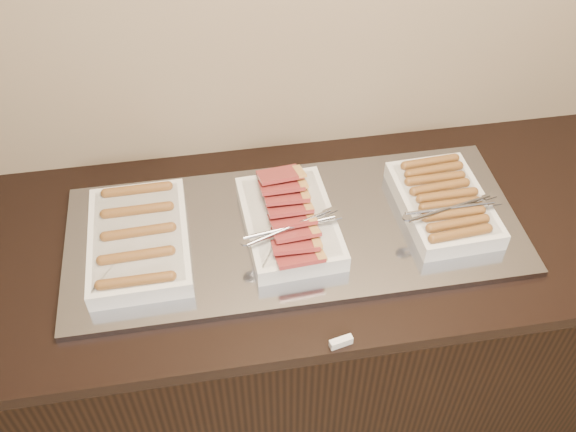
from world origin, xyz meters
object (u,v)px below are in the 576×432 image
object	(u,v)px
dish_left	(139,239)
dish_center	(290,221)
counter	(294,328)
warming_tray	(295,231)
dish_right	(444,203)

from	to	relation	value
dish_left	dish_center	world-z (taller)	dish_center
counter	warming_tray	bearing A→B (deg)	180.00
warming_tray	dish_left	world-z (taller)	dish_left
dish_right	dish_left	bearing A→B (deg)	177.45
dish_center	counter	bearing A→B (deg)	10.73
dish_center	warming_tray	bearing A→B (deg)	13.24
counter	dish_left	size ratio (longest dim) A/B	5.44
dish_right	counter	bearing A→B (deg)	177.15
counter	dish_left	distance (m)	0.64
dish_center	dish_right	size ratio (longest dim) A/B	1.09
counter	dish_left	bearing A→B (deg)	180.00
dish_center	dish_right	bearing A→B (deg)	-2.94
counter	dish_center	distance (m)	0.50
warming_tray	dish_left	bearing A→B (deg)	180.00
counter	dish_left	world-z (taller)	dish_left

